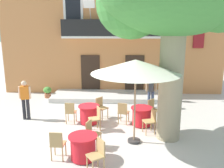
{
  "coord_description": "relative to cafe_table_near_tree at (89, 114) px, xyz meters",
  "views": [
    {
      "loc": [
        1.32,
        -8.77,
        3.81
      ],
      "look_at": [
        0.99,
        1.91,
        1.3
      ],
      "focal_mm": 37.96,
      "sensor_mm": 36.0,
      "label": 1
    }
  ],
  "objects": [
    {
      "name": "cafe_table_near_tree",
      "position": [
        0.0,
        0.0,
        0.0
      ],
      "size": [
        0.86,
        0.86,
        0.76
      ],
      "color": "red",
      "rests_on": "ground"
    },
    {
      "name": "ground_plane",
      "position": [
        -0.1,
        -0.34,
        -0.39
      ],
      "size": [
        120.0,
        120.0,
        0.0
      ],
      "primitive_type": "plane",
      "color": "beige"
    },
    {
      "name": "cafe_chair_front_2",
      "position": [
        1.39,
        -0.01,
        0.14
      ],
      "size": [
        0.5,
        0.5,
        0.91
      ],
      "color": "tan",
      "rests_on": "ground"
    },
    {
      "name": "pedestrian_mid_plaza",
      "position": [
        2.79,
        2.12,
        0.51
      ],
      "size": [
        0.53,
        0.39,
        1.61
      ],
      "color": "#384260",
      "rests_on": "ground"
    },
    {
      "name": "cafe_chair_middle_0",
      "position": [
        0.66,
        -3.33,
        0.14
      ],
      "size": [
        0.56,
        0.56,
        0.91
      ],
      "color": "tan",
      "rests_on": "ground"
    },
    {
      "name": "cafe_chair_middle_2",
      "position": [
        -0.58,
        -2.8,
        0.14
      ],
      "size": [
        0.42,
        0.42,
        0.91
      ],
      "color": "tan",
      "rests_on": "ground"
    },
    {
      "name": "building_facade",
      "position": [
        0.83,
        6.65,
        3.36
      ],
      "size": [
        13.0,
        5.09,
        7.5
      ],
      "color": "#CC844C",
      "rests_on": "ground"
    },
    {
      "name": "cafe_chair_middle_1",
      "position": [
        0.34,
        -2.02,
        0.14
      ],
      "size": [
        0.51,
        0.51,
        0.91
      ],
      "color": "tan",
      "rests_on": "ground"
    },
    {
      "name": "ground_planter_left",
      "position": [
        -2.81,
        3.65,
        -0.04
      ],
      "size": [
        0.45,
        0.45,
        0.63
      ],
      "color": "#995638",
      "rests_on": "ground"
    },
    {
      "name": "cafe_chair_near_tree_1",
      "position": [
        -0.75,
        -0.04,
        0.14
      ],
      "size": [
        0.42,
        0.42,
        0.91
      ],
      "color": "tan",
      "rests_on": "ground"
    },
    {
      "name": "cafe_chair_near_tree_2",
      "position": [
        0.36,
        -0.66,
        0.14
      ],
      "size": [
        0.52,
        0.52,
        0.91
      ],
      "color": "tan",
      "rests_on": "ground"
    },
    {
      "name": "cafe_chair_front_1",
      "position": [
        2.64,
        0.39,
        0.14
      ],
      "size": [
        0.56,
        0.56,
        0.91
      ],
      "color": "tan",
      "rests_on": "ground"
    },
    {
      "name": "cafe_chair_near_tree_0",
      "position": [
        0.44,
        0.61,
        0.14
      ],
      "size": [
        0.56,
        0.56,
        0.91
      ],
      "color": "tan",
      "rests_on": "ground"
    },
    {
      "name": "cafe_umbrella",
      "position": [
        1.75,
        -1.6,
        2.22
      ],
      "size": [
        2.9,
        2.9,
        2.85
      ],
      "color": "#997A56",
      "rests_on": "ground"
    },
    {
      "name": "cafe_chair_front_0",
      "position": [
        2.41,
        -0.86,
        0.14
      ],
      "size": [
        0.49,
        0.49,
        0.91
      ],
      "color": "tan",
      "rests_on": "ground"
    },
    {
      "name": "cafe_table_front",
      "position": [
        2.13,
        -0.16,
        0.0
      ],
      "size": [
        0.86,
        0.86,
        0.76
      ],
      "color": "red",
      "rests_on": "ground"
    },
    {
      "name": "pedestrian_near_entrance",
      "position": [
        -2.75,
        0.37,
        0.57
      ],
      "size": [
        0.53,
        0.31,
        1.7
      ],
      "color": "#232328",
      "rests_on": "ground"
    },
    {
      "name": "entrance_step_platform",
      "position": [
        0.83,
        3.62,
        -0.27
      ],
      "size": [
        6.57,
        2.08,
        0.25
      ],
      "primitive_type": "cube",
      "color": "silver",
      "rests_on": "ground"
    },
    {
      "name": "cafe_table_middle",
      "position": [
        0.17,
        -2.76,
        0.0
      ],
      "size": [
        0.86,
        0.86,
        0.76
      ],
      "color": "red",
      "rests_on": "ground"
    }
  ]
}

